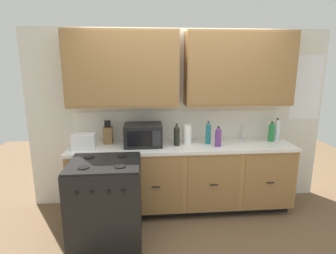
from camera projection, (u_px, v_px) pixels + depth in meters
ground_plane at (185, 220)px, 3.55m from camera, size 8.00×8.00×0.00m
wall_unit at (181, 88)px, 3.67m from camera, size 4.09×0.40×2.40m
counter_run at (182, 177)px, 3.74m from camera, size 2.92×0.64×0.92m
stove_range at (106, 202)px, 3.05m from camera, size 0.76×0.68×0.95m
microwave at (143, 135)px, 3.59m from camera, size 0.48×0.37×0.28m
toaster at (84, 141)px, 3.45m from camera, size 0.28×0.18×0.19m
knife_block at (108, 135)px, 3.69m from camera, size 0.11×0.14×0.31m
sink_faucet at (241, 132)px, 3.89m from camera, size 0.02×0.02×0.20m
paper_towel_roll at (187, 134)px, 3.66m from camera, size 0.12×0.12×0.26m
bottle_teal at (208, 133)px, 3.66m from camera, size 0.07×0.07×0.30m
bottle_clear at (277, 129)px, 3.86m from camera, size 0.08×0.08×0.30m
bottle_violet at (218, 137)px, 3.56m from camera, size 0.08×0.08×0.26m
bottle_dark at (177, 135)px, 3.59m from camera, size 0.08×0.08×0.29m
bottle_green at (272, 132)px, 3.79m from camera, size 0.08×0.08×0.27m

